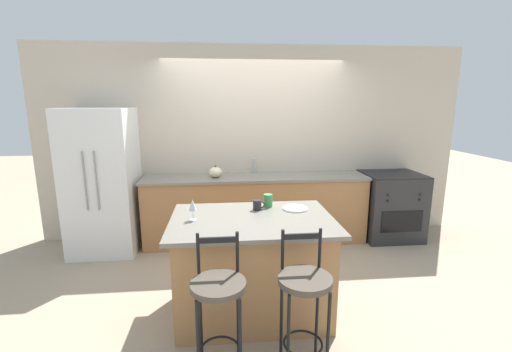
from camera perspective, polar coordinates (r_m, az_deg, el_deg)
name	(u,v)px	position (r m, az deg, el deg)	size (l,w,h in m)	color
ground_plane	(258,250)	(4.66, 0.37, -12.24)	(18.00, 18.00, 0.00)	tan
wall_back	(254,143)	(4.93, -0.41, 5.47)	(6.00, 0.07, 2.70)	beige
back_counter	(256,208)	(4.82, -0.07, -5.40)	(3.06, 0.64, 0.94)	#A87547
sink_faucet	(254,164)	(4.86, -0.28, 2.08)	(0.02, 0.13, 0.22)	#ADAFB5
kitchen_island	(252,265)	(3.24, -0.61, -14.65)	(1.45, 1.00, 0.92)	#A87547
refrigerator	(103,181)	(4.83, -24.15, -0.81)	(0.82, 0.80, 1.86)	white
oven_range	(390,206)	(5.30, 21.45, -4.60)	(0.80, 0.71, 0.94)	#28282B
bar_stool_near	(219,301)	(2.49, -6.25, -20.00)	(0.38, 0.38, 1.04)	black
bar_stool_far	(304,296)	(2.56, 8.06, -19.12)	(0.38, 0.38, 1.04)	black
dinner_plate	(295,208)	(3.33, 6.55, -5.36)	(0.25, 0.25, 0.02)	white
wine_glass	(193,205)	(3.02, -10.51, -4.85)	(0.07, 0.07, 0.19)	white
coffee_mug	(257,205)	(3.28, 0.24, -4.84)	(0.11, 0.08, 0.10)	#232326
tumbler_cup	(268,200)	(3.38, 2.01, -4.09)	(0.09, 0.09, 0.12)	#3D934C
pumpkin_decoration	(216,172)	(4.63, -6.76, 0.63)	(0.18, 0.18, 0.16)	beige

